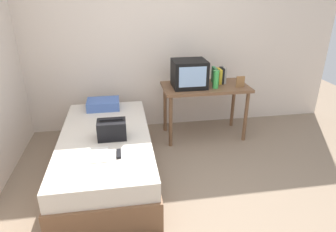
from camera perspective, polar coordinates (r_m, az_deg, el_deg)
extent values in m
plane|color=#84705B|center=(3.05, 5.05, -16.96)|extent=(8.00, 8.00, 0.00)
cube|color=beige|center=(4.33, -0.92, 14.62)|extent=(5.20, 0.10, 2.60)
cube|color=brown|center=(3.48, -11.63, -8.60)|extent=(1.00, 2.00, 0.31)
cube|color=beige|center=(3.35, -11.97, -4.99)|extent=(0.97, 1.94, 0.19)
cube|color=brown|center=(4.07, 7.23, 5.58)|extent=(1.16, 0.60, 0.04)
cylinder|color=brown|center=(3.87, 0.52, -1.15)|extent=(0.05, 0.05, 0.71)
cylinder|color=brown|center=(4.16, 14.76, -0.14)|extent=(0.05, 0.05, 0.71)
cylinder|color=brown|center=(4.31, -0.57, 1.50)|extent=(0.05, 0.05, 0.71)
cylinder|color=brown|center=(4.57, 12.43, 2.26)|extent=(0.05, 0.05, 0.71)
cube|color=black|center=(3.94, 4.11, 8.15)|extent=(0.44, 0.38, 0.36)
cube|color=#8CB2E0|center=(3.76, 4.79, 7.51)|extent=(0.35, 0.01, 0.26)
cylinder|color=green|center=(3.94, 9.21, 6.97)|extent=(0.08, 0.08, 0.24)
cube|color=#337F47|center=(4.15, 8.93, 7.74)|extent=(0.04, 0.17, 0.22)
cube|color=black|center=(4.17, 9.35, 7.57)|extent=(0.02, 0.13, 0.19)
cube|color=gold|center=(4.18, 9.80, 7.63)|extent=(0.04, 0.16, 0.20)
cube|color=black|center=(4.19, 10.28, 7.72)|extent=(0.03, 0.16, 0.21)
cube|color=gray|center=(4.20, 10.69, 7.79)|extent=(0.03, 0.16, 0.22)
cube|color=olive|center=(4.06, 13.79, 6.45)|extent=(0.11, 0.02, 0.15)
cube|color=#4766AD|center=(4.00, -12.38, 2.24)|extent=(0.42, 0.30, 0.12)
cube|color=black|center=(3.18, -10.78, -2.59)|extent=(0.30, 0.20, 0.20)
cylinder|color=black|center=(3.13, -10.94, -0.70)|extent=(0.24, 0.02, 0.02)
cube|color=white|center=(2.94, -13.58, -7.30)|extent=(0.21, 0.29, 0.01)
cube|color=black|center=(2.90, -9.48, -7.17)|extent=(0.04, 0.16, 0.02)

